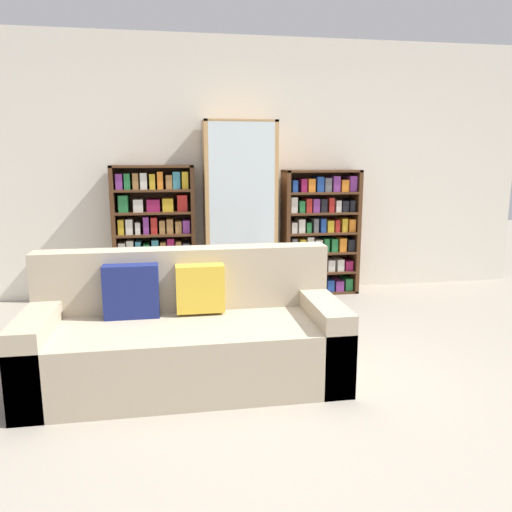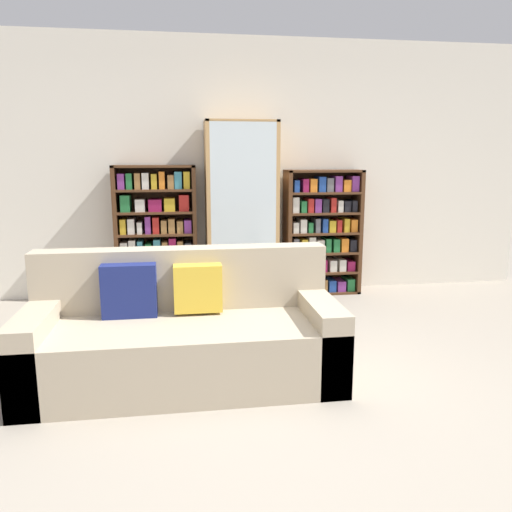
# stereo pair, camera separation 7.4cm
# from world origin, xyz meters

# --- Properties ---
(ground_plane) EXTENTS (16.00, 16.00, 0.00)m
(ground_plane) POSITION_xyz_m (0.00, 0.00, 0.00)
(ground_plane) COLOR gray
(wall_back) EXTENTS (6.74, 0.06, 2.70)m
(wall_back) POSITION_xyz_m (0.00, 2.77, 1.35)
(wall_back) COLOR silver
(wall_back) RESTS_ON ground
(couch) EXTENTS (2.03, 0.84, 0.85)m
(couch) POSITION_xyz_m (-0.54, 0.56, 0.30)
(couch) COLOR tan
(couch) RESTS_ON ground
(bookshelf_left) EXTENTS (0.83, 0.32, 1.39)m
(bookshelf_left) POSITION_xyz_m (-0.79, 2.57, 0.68)
(bookshelf_left) COLOR #4C2D19
(bookshelf_left) RESTS_ON ground
(display_cabinet) EXTENTS (0.74, 0.36, 1.84)m
(display_cabinet) POSITION_xyz_m (0.10, 2.55, 0.92)
(display_cabinet) COLOR tan
(display_cabinet) RESTS_ON ground
(bookshelf_right) EXTENTS (0.82, 0.32, 1.34)m
(bookshelf_right) POSITION_xyz_m (0.98, 2.57, 0.66)
(bookshelf_right) COLOR #4C2D19
(bookshelf_right) RESTS_ON ground
(wine_bottle) EXTENTS (0.07, 0.07, 0.38)m
(wine_bottle) POSITION_xyz_m (0.54, 1.29, 0.15)
(wine_bottle) COLOR #143819
(wine_bottle) RESTS_ON ground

